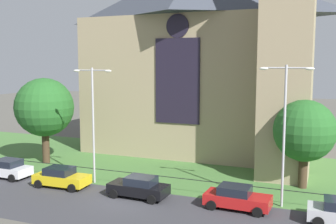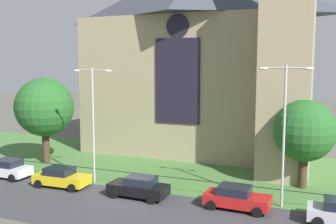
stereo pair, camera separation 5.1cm
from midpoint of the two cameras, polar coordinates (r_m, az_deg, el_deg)
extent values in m
plane|color=#56544C|center=(37.35, 1.47, -7.57)|extent=(160.00, 160.00, 0.00)
cube|color=#38383D|center=(26.92, -7.70, -13.45)|extent=(120.00, 8.00, 0.01)
cube|color=#477538|center=(35.54, 0.33, -8.32)|extent=(120.00, 20.00, 0.01)
cube|color=tan|center=(43.38, 4.11, 3.81)|extent=(22.00, 12.00, 14.00)
cube|color=black|center=(37.64, 1.31, 4.41)|extent=(4.40, 0.16, 8.00)
cylinder|color=black|center=(37.76, 1.33, 12.17)|extent=(2.20, 0.15, 2.20)
cube|color=tan|center=(33.42, 16.46, 6.04)|extent=(4.00, 4.00, 18.00)
cylinder|color=black|center=(30.64, -4.57, -8.72)|extent=(27.38, 0.05, 0.05)
cylinder|color=black|center=(34.28, -14.98, -8.19)|extent=(0.06, 0.07, 1.10)
cylinder|color=black|center=(30.79, -4.56, -9.70)|extent=(0.06, 0.07, 1.10)
cylinder|color=black|center=(28.55, 8.09, -11.10)|extent=(0.06, 0.07, 1.10)
cylinder|color=black|center=(27.84, 22.22, -12.03)|extent=(0.07, 0.07, 1.10)
cylinder|color=#423021|center=(39.57, -17.05, -4.63)|extent=(0.68, 0.68, 3.26)
sphere|color=#235B23|center=(39.02, -17.25, 0.66)|extent=(5.46, 5.46, 5.46)
cylinder|color=#423021|center=(32.11, 18.63, -7.92)|extent=(0.66, 0.66, 2.65)
sphere|color=#235B23|center=(31.49, 18.84, -2.52)|extent=(4.63, 4.63, 4.63)
cylinder|color=#B2B2B7|center=(31.59, -10.64, -1.99)|extent=(0.16, 0.16, 9.04)
cylinder|color=#B2B2B7|center=(31.60, -11.90, 5.85)|extent=(1.40, 0.10, 0.10)
cylinder|color=#B2B2B7|center=(30.85, -9.72, 5.88)|extent=(1.40, 0.10, 0.10)
ellipsoid|color=white|center=(32.00, -12.94, 5.75)|extent=(0.57, 0.26, 0.20)
ellipsoid|color=white|center=(30.49, -8.59, 5.79)|extent=(0.57, 0.26, 0.20)
cylinder|color=#B2B2B7|center=(26.84, 16.15, -3.46)|extent=(0.16, 0.16, 9.28)
cylinder|color=#B2B2B7|center=(26.50, 14.96, 6.11)|extent=(1.40, 0.10, 0.10)
cylinder|color=#B2B2B7|center=(26.37, 18.00, 6.00)|extent=(1.40, 0.10, 0.10)
ellipsoid|color=white|center=(26.60, 13.45, 6.05)|extent=(0.57, 0.26, 0.20)
ellipsoid|color=white|center=(26.33, 19.52, 5.83)|extent=(0.57, 0.26, 0.20)
cube|color=silver|center=(35.94, -22.12, -7.67)|extent=(4.22, 1.85, 0.70)
cube|color=black|center=(35.66, -21.94, -6.74)|extent=(2.02, 1.62, 0.55)
cylinder|color=black|center=(37.64, -22.74, -7.50)|extent=(0.64, 0.23, 0.64)
cylinder|color=black|center=(34.40, -21.39, -8.78)|extent=(0.64, 0.23, 0.64)
cylinder|color=black|center=(35.66, -19.37, -8.14)|extent=(0.64, 0.23, 0.64)
cube|color=gold|center=(31.90, -14.93, -9.21)|extent=(4.26, 1.94, 0.70)
cube|color=black|center=(31.85, -15.26, -8.09)|extent=(2.05, 1.66, 0.55)
cylinder|color=black|center=(31.92, -11.78, -9.66)|extent=(0.65, 0.24, 0.64)
cylinder|color=black|center=(30.47, -13.58, -10.51)|extent=(0.65, 0.24, 0.64)
cylinder|color=black|center=(33.51, -16.11, -8.98)|extent=(0.65, 0.24, 0.64)
cylinder|color=black|center=(32.14, -18.02, -9.74)|extent=(0.65, 0.24, 0.64)
cube|color=black|center=(28.65, -4.29, -10.86)|extent=(4.26, 1.93, 0.70)
cube|color=black|center=(28.37, -3.94, -9.71)|extent=(2.05, 1.66, 0.55)
cylinder|color=black|center=(28.69, -7.79, -11.49)|extent=(0.65, 0.24, 0.64)
cylinder|color=black|center=(30.16, -5.98, -10.53)|extent=(0.65, 0.24, 0.64)
cylinder|color=black|center=(27.34, -2.40, -12.37)|extent=(0.65, 0.24, 0.64)
cylinder|color=black|center=(28.88, -0.80, -11.29)|extent=(0.65, 0.24, 0.64)
cube|color=#B21919|center=(26.79, 9.84, -12.23)|extent=(4.26, 1.96, 0.70)
cube|color=black|center=(26.63, 9.44, -10.91)|extent=(2.06, 1.67, 0.55)
cylinder|color=black|center=(27.42, 13.35, -12.49)|extent=(0.65, 0.24, 0.64)
cylinder|color=black|center=(25.76, 12.58, -13.77)|extent=(0.65, 0.24, 0.64)
cylinder|color=black|center=(28.06, 7.31, -11.90)|extent=(0.65, 0.24, 0.64)
cylinder|color=black|center=(26.44, 6.16, -13.09)|extent=(0.65, 0.24, 0.64)
cylinder|color=black|center=(26.94, 20.56, -13.12)|extent=(0.65, 0.24, 0.64)
cylinder|color=black|center=(25.25, 20.58, -14.49)|extent=(0.65, 0.24, 0.64)
camera|label=1|loc=(0.03, -90.04, -0.01)|focal=42.76mm
camera|label=2|loc=(0.03, 89.96, 0.01)|focal=42.76mm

